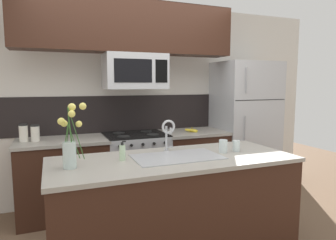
{
  "coord_description": "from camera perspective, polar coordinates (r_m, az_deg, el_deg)",
  "views": [
    {
      "loc": [
        -0.98,
        -2.69,
        1.55
      ],
      "look_at": [
        0.19,
        0.27,
        1.16
      ],
      "focal_mm": 32.0,
      "sensor_mm": 36.0,
      "label": 1
    }
  ],
  "objects": [
    {
      "name": "island_counter",
      "position": [
        2.76,
        1.02,
        -16.35
      ],
      "size": [
        2.11,
        0.86,
        0.91
      ],
      "color": "#381E14",
      "rests_on": "ground"
    },
    {
      "name": "splash_band",
      "position": [
        4.05,
        -7.48,
        1.25
      ],
      "size": [
        3.57,
        0.01,
        0.48
      ],
      "primitive_type": "cube",
      "color": "black",
      "rests_on": "rear_partition"
    },
    {
      "name": "banana_bunch",
      "position": [
        3.98,
        4.57,
        -1.98
      ],
      "size": [
        0.19,
        0.15,
        0.08
      ],
      "color": "yellow",
      "rests_on": "back_counter_right"
    },
    {
      "name": "ground_plane",
      "position": [
        3.25,
        -1.47,
        -21.45
      ],
      "size": [
        10.0,
        10.0,
        0.0
      ],
      "primitive_type": "plane",
      "color": "brown"
    },
    {
      "name": "storage_jar_tall",
      "position": [
        3.66,
        -25.81,
        -2.21
      ],
      "size": [
        0.09,
        0.09,
        0.2
      ],
      "color": "silver",
      "rests_on": "back_counter_left"
    },
    {
      "name": "flower_vase",
      "position": [
        2.38,
        -18.15,
        -4.63
      ],
      "size": [
        0.21,
        0.14,
        0.5
      ],
      "color": "silver",
      "rests_on": "island_counter"
    },
    {
      "name": "back_counter_right",
      "position": [
        4.15,
        4.67,
        -8.32
      ],
      "size": [
        0.87,
        0.65,
        0.91
      ],
      "color": "#381E14",
      "rests_on": "ground"
    },
    {
      "name": "rear_partition",
      "position": [
        4.18,
        -3.7,
        3.52
      ],
      "size": [
        5.2,
        0.1,
        2.6
      ],
      "primitive_type": "cube",
      "color": "silver",
      "rests_on": "ground"
    },
    {
      "name": "dish_soap_bottle",
      "position": [
        2.53,
        -8.69,
        -6.11
      ],
      "size": [
        0.06,
        0.05,
        0.16
      ],
      "color": "beige",
      "rests_on": "island_counter"
    },
    {
      "name": "refrigerator",
      "position": [
        4.5,
        14.19,
        -1.23
      ],
      "size": [
        0.83,
        0.74,
        1.85
      ],
      "color": "#B7BABF",
      "rests_on": "ground"
    },
    {
      "name": "kitchen_sink",
      "position": [
        2.64,
        1.75,
        -8.54
      ],
      "size": [
        0.76,
        0.44,
        0.16
      ],
      "color": "#ADAFB5",
      "rests_on": "island_counter"
    },
    {
      "name": "back_counter_left",
      "position": [
        3.75,
        -19.3,
        -10.36
      ],
      "size": [
        1.02,
        0.65,
        0.91
      ],
      "color": "#381E14",
      "rests_on": "ground"
    },
    {
      "name": "drinking_glass",
      "position": [
        2.83,
        10.45,
        -4.92
      ],
      "size": [
        0.08,
        0.08,
        0.12
      ],
      "color": "silver",
      "rests_on": "island_counter"
    },
    {
      "name": "microwave",
      "position": [
        3.7,
        -6.29,
        9.17
      ],
      "size": [
        0.74,
        0.4,
        0.42
      ],
      "color": "#B7BABF"
    },
    {
      "name": "storage_jar_medium",
      "position": [
        3.64,
        -23.97,
        -2.27
      ],
      "size": [
        0.09,
        0.09,
        0.19
      ],
      "color": "silver",
      "rests_on": "back_counter_left"
    },
    {
      "name": "stove_range",
      "position": [
        3.88,
        -6.13,
        -9.37
      ],
      "size": [
        0.76,
        0.64,
        0.93
      ],
      "color": "#B7BABF",
      "rests_on": "ground"
    },
    {
      "name": "upper_cabinet_band",
      "position": [
        3.71,
        -7.43,
        17.09
      ],
      "size": [
        2.58,
        0.34,
        0.6
      ],
      "primitive_type": "cube",
      "color": "#381E14"
    },
    {
      "name": "sink_faucet",
      "position": [
        2.79,
        0.0,
        -2.13
      ],
      "size": [
        0.14,
        0.14,
        0.31
      ],
      "color": "#B7BABF",
      "rests_on": "island_counter"
    },
    {
      "name": "spare_glass",
      "position": [
        2.91,
        12.86,
        -4.84
      ],
      "size": [
        0.07,
        0.07,
        0.1
      ],
      "color": "silver",
      "rests_on": "island_counter"
    }
  ]
}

